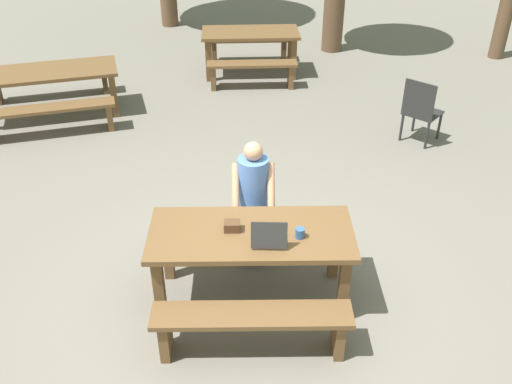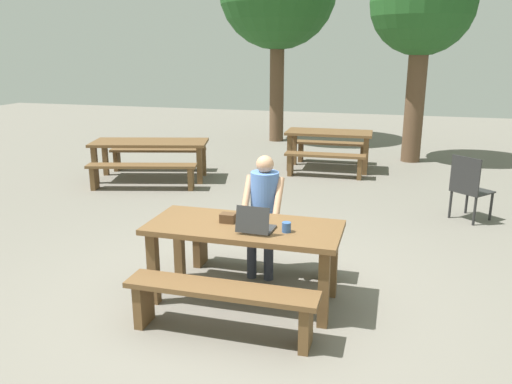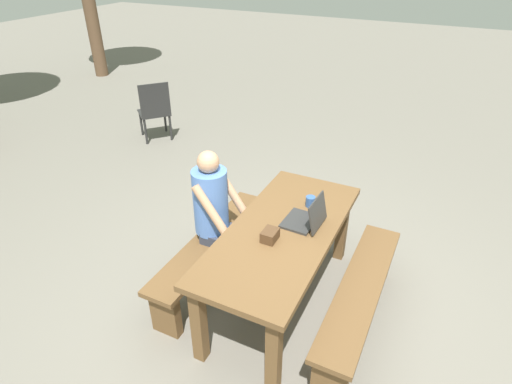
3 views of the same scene
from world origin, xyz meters
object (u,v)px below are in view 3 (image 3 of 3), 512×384
(laptop, at_px, (307,218))
(coffee_mug, at_px, (310,201))
(small_pouch, at_px, (270,235))
(picnic_table_front, at_px, (282,241))
(person_seated, at_px, (215,210))
(plastic_chair, at_px, (155,110))

(laptop, relative_size, coffee_mug, 3.44)
(coffee_mug, bearing_deg, small_pouch, 169.17)
(picnic_table_front, distance_m, person_seated, 0.63)
(plastic_chair, bearing_deg, small_pouch, 91.51)
(picnic_table_front, bearing_deg, plastic_chair, 53.03)
(person_seated, bearing_deg, picnic_table_front, -92.27)
(picnic_table_front, relative_size, laptop, 5.75)
(picnic_table_front, height_order, small_pouch, small_pouch)
(picnic_table_front, distance_m, plastic_chair, 3.84)
(picnic_table_front, bearing_deg, person_seated, 87.73)
(picnic_table_front, distance_m, small_pouch, 0.23)
(small_pouch, xyz_separation_m, person_seated, (0.19, 0.60, -0.06))
(laptop, bearing_deg, plastic_chair, -121.68)
(small_pouch, distance_m, plastic_chair, 3.92)
(laptop, distance_m, small_pouch, 0.36)
(plastic_chair, bearing_deg, picnic_table_front, 93.71)
(picnic_table_front, height_order, coffee_mug, coffee_mug)
(coffee_mug, relative_size, person_seated, 0.07)
(laptop, xyz_separation_m, person_seated, (-0.12, 0.77, -0.08))
(small_pouch, relative_size, coffee_mug, 1.55)
(coffee_mug, xyz_separation_m, person_seated, (-0.39, 0.71, -0.06))
(picnic_table_front, relative_size, plastic_chair, 1.95)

